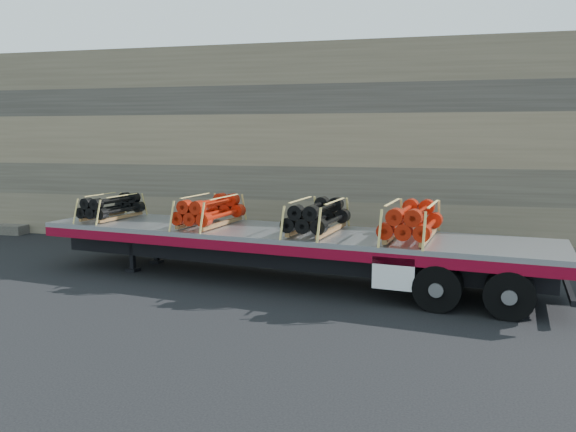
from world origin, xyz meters
name	(u,v)px	position (x,y,z in m)	size (l,w,h in m)	color
ground	(310,284)	(0.00, 0.00, 0.00)	(120.00, 120.00, 0.00)	black
rock_wall	(345,146)	(0.00, 6.50, 3.50)	(44.00, 3.00, 7.00)	#7A6B54
trailer	(284,256)	(-0.74, 0.14, 0.69)	(13.77, 2.65, 1.38)	#9FA1A6
bundle_front	(112,207)	(-6.26, 0.95, 1.72)	(0.98, 1.96, 0.70)	black
bundle_midfront	(210,211)	(-2.93, 0.46, 1.77)	(1.11, 2.22, 0.79)	#A81B08
bundle_midrear	(317,217)	(0.18, 0.01, 1.78)	(1.13, 2.27, 0.80)	black
bundle_rear	(412,222)	(2.57, -0.34, 1.80)	(1.18, 2.37, 0.84)	#A81B08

